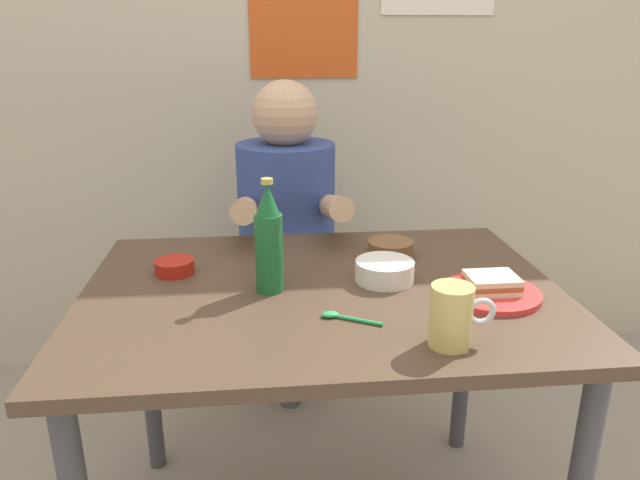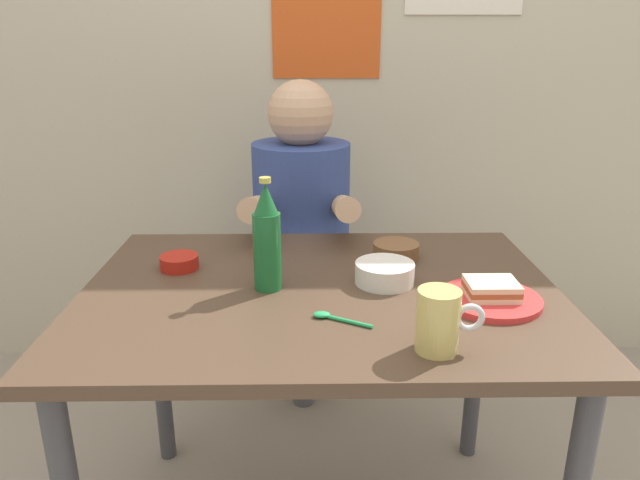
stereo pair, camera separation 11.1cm
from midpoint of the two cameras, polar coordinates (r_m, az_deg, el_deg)
name	(u,v)px [view 2 (the right image)]	position (r m, az deg, el deg)	size (l,w,h in m)	color
wall_back	(316,35)	(2.29, 1.05, 19.35)	(4.40, 0.09, 2.60)	#BCB299
dining_table	(320,324)	(1.40, 2.33, -8.22)	(1.10, 0.80, 0.74)	#4C3828
stool	(303,318)	(2.09, -0.18, -7.60)	(0.34, 0.34, 0.45)	#4C4C51
person_seated	(301,206)	(1.93, -0.19, 3.36)	(0.33, 0.56, 0.72)	#33478C
plate_orange	(490,299)	(1.35, 18.57, -5.54)	(0.22, 0.22, 0.01)	red
sandwich	(491,289)	(1.34, 18.68, -4.56)	(0.11, 0.09, 0.04)	beige
beer_mug	(439,321)	(1.11, 14.41, -7.69)	(0.13, 0.08, 0.12)	#D1BC66
beer_bottle	(267,240)	(1.31, -2.81, -0.07)	(0.06, 0.06, 0.26)	#19602D
sambal_bowl_red	(179,261)	(1.49, -11.52, -2.09)	(0.10, 0.10, 0.03)	#B21E14
condiment_bowl_brown	(396,250)	(1.55, 9.46, -1.00)	(0.12, 0.12, 0.04)	brown
rice_bowl_white	(385,272)	(1.39, 8.61, -3.13)	(0.14, 0.14, 0.05)	silver
spoon	(333,317)	(1.21, 3.94, -7.57)	(0.12, 0.07, 0.01)	#26A559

